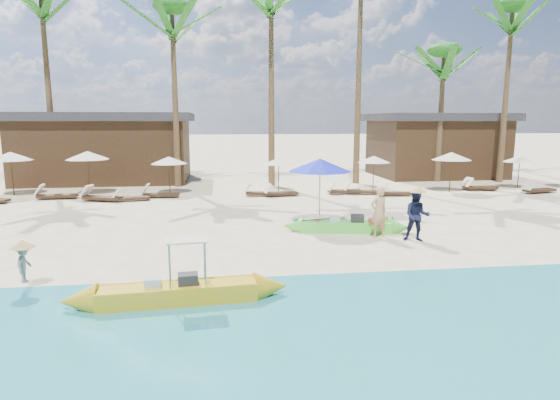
{
  "coord_description": "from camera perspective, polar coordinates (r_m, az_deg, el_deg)",
  "views": [
    {
      "loc": [
        -0.98,
        -13.53,
        3.82
      ],
      "look_at": [
        1.07,
        2.0,
        1.16
      ],
      "focal_mm": 30.0,
      "sensor_mm": 36.0,
      "label": 1
    }
  ],
  "objects": [
    {
      "name": "lounger_10_left",
      "position": [
        28.44,
        28.88,
        1.16
      ],
      "size": [
        1.99,
        0.98,
        0.65
      ],
      "rotation": [
        0.0,
        0.0,
        0.21
      ],
      "color": "#362516",
      "rests_on": "ground"
    },
    {
      "name": "lounger_7_right",
      "position": [
        24.85,
        7.63,
        1.21
      ],
      "size": [
        1.9,
        0.7,
        0.63
      ],
      "rotation": [
        0.0,
        0.0,
        0.07
      ],
      "color": "#362516",
      "rests_on": "ground"
    },
    {
      "name": "lounger_9_left",
      "position": [
        28.17,
        22.82,
        1.52
      ],
      "size": [
        1.92,
        1.15,
        0.62
      ],
      "rotation": [
        0.0,
        0.0,
        -0.35
      ],
      "color": "#362516",
      "rests_on": "ground"
    },
    {
      "name": "lounger_8_left",
      "position": [
        24.72,
        13.72,
        0.92
      ],
      "size": [
        1.69,
        0.68,
        0.56
      ],
      "rotation": [
        0.0,
        0.0,
        -0.11
      ],
      "color": "#362516",
      "rests_on": "ground"
    },
    {
      "name": "lounger_4_left",
      "position": [
        24.01,
        -21.09,
        0.39
      ],
      "size": [
        2.09,
        1.23,
        0.68
      ],
      "rotation": [
        0.0,
        0.0,
        -0.33
      ],
      "color": "#362516",
      "rests_on": "ground"
    },
    {
      "name": "pavilion_east",
      "position": [
        34.49,
        18.36,
        6.46
      ],
      "size": [
        8.8,
        6.6,
        4.3
      ],
      "color": "#362516",
      "rests_on": "ground"
    },
    {
      "name": "lounger_7_left",
      "position": [
        24.9,
        9.6,
        1.14
      ],
      "size": [
        1.78,
        0.87,
        0.58
      ],
      "rotation": [
        0.0,
        0.0,
        -0.21
      ],
      "color": "#362516",
      "rests_on": "ground"
    },
    {
      "name": "palm_4",
      "position": [
        28.28,
        -1.09,
        21.13
      ],
      "size": [
        2.08,
        2.08,
        11.7
      ],
      "color": "brown",
      "rests_on": "ground"
    },
    {
      "name": "lounger_6_left",
      "position": [
        23.99,
        -2.45,
        0.96
      ],
      "size": [
        1.82,
        0.86,
        0.6
      ],
      "rotation": [
        0.0,
        0.0,
        -0.19
      ],
      "color": "#362516",
      "rests_on": "ground"
    },
    {
      "name": "palm_7",
      "position": [
        32.78,
        26.31,
        17.77
      ],
      "size": [
        2.08,
        2.08,
        11.08
      ],
      "color": "brown",
      "rests_on": "ground"
    },
    {
      "name": "green_canoe",
      "position": [
        16.4,
        8.03,
        -3.17
      ],
      "size": [
        4.86,
        1.3,
        0.62
      ],
      "rotation": [
        0.0,
        0.0,
        -0.2
      ],
      "color": "#57E445",
      "rests_on": "ground"
    },
    {
      "name": "lounger_5_left",
      "position": [
        24.25,
        -14.61,
        0.77
      ],
      "size": [
        1.89,
        0.7,
        0.63
      ],
      "rotation": [
        0.0,
        0.0,
        -0.07
      ],
      "color": "#362516",
      "rests_on": "ground"
    },
    {
      "name": "resort_parasol_6",
      "position": [
        25.44,
        -0.17,
        4.75
      ],
      "size": [
        1.77,
        1.77,
        1.83
      ],
      "color": "#362516",
      "rests_on": "ground"
    },
    {
      "name": "palm_6",
      "position": [
        31.43,
        19.3,
        15.03
      ],
      "size": [
        2.08,
        2.08,
        8.51
      ],
      "color": "brown",
      "rests_on": "ground"
    },
    {
      "name": "resort_parasol_9",
      "position": [
        29.9,
        27.2,
        4.48
      ],
      "size": [
        1.81,
        1.81,
        1.86
      ],
      "color": "#362516",
      "rests_on": "ground"
    },
    {
      "name": "vendor_green",
      "position": [
        15.52,
        16.34,
        -1.86
      ],
      "size": [
        0.98,
        0.89,
        1.66
      ],
      "primitive_type": "imported",
      "rotation": [
        0.0,
        0.0,
        -0.39
      ],
      "color": "#131836",
      "rests_on": "ground"
    },
    {
      "name": "yellow_canoe",
      "position": [
        10.33,
        -12.29,
        -10.95
      ],
      "size": [
        5.29,
        0.94,
        1.37
      ],
      "rotation": [
        0.0,
        0.0,
        0.08
      ],
      "color": "gold",
      "rests_on": "ground"
    },
    {
      "name": "pavilion_west",
      "position": [
        31.85,
        -20.36,
        6.12
      ],
      "size": [
        10.8,
        6.6,
        4.3
      ],
      "color": "#362516",
      "rests_on": "ground"
    },
    {
      "name": "palm_3",
      "position": [
        28.3,
        -12.95,
        19.09
      ],
      "size": [
        2.08,
        2.08,
        10.52
      ],
      "color": "brown",
      "rests_on": "ground"
    },
    {
      "name": "lounger_6_right",
      "position": [
        23.87,
        -0.1,
        0.93
      ],
      "size": [
        1.83,
        0.79,
        0.6
      ],
      "rotation": [
        0.0,
        0.0,
        0.15
      ],
      "color": "#362516",
      "rests_on": "ground"
    },
    {
      "name": "resort_parasol_7",
      "position": [
        26.52,
        11.38,
        4.89
      ],
      "size": [
        1.84,
        1.84,
        1.89
      ],
      "color": "#362516",
      "rests_on": "ground"
    },
    {
      "name": "lounger_9_right",
      "position": [
        28.23,
        23.05,
        1.53
      ],
      "size": [
        1.87,
        0.58,
        0.64
      ],
      "rotation": [
        0.0,
        0.0,
        -0.0
      ],
      "color": "#362516",
      "rests_on": "ground"
    },
    {
      "name": "blue_umbrella",
      "position": [
        16.94,
        4.9,
        4.27
      ],
      "size": [
        2.31,
        2.31,
        2.48
      ],
      "color": "#99999E",
      "rests_on": "ground"
    },
    {
      "name": "tourist",
      "position": [
        15.76,
        11.94,
        -1.43
      ],
      "size": [
        0.71,
        0.57,
        1.7
      ],
      "primitive_type": "imported",
      "rotation": [
        0.0,
        0.0,
        3.43
      ],
      "color": "tan",
      "rests_on": "ground"
    },
    {
      "name": "resort_parasol_8",
      "position": [
        26.8,
        20.17,
        5.04
      ],
      "size": [
        2.09,
        2.09,
        2.15
      ],
      "color": "#362516",
      "rests_on": "ground"
    },
    {
      "name": "lounger_3_right",
      "position": [
        25.58,
        -25.81,
        0.59
      ],
      "size": [
        1.95,
        0.63,
        0.66
      ],
      "rotation": [
        0.0,
        0.0,
        0.02
      ],
      "color": "#362516",
      "rests_on": "ground"
    },
    {
      "name": "resort_parasol_4",
      "position": [
        26.38,
        -22.42,
        5.05
      ],
      "size": [
        2.2,
        2.2,
        2.26
      ],
      "color": "#362516",
      "rests_on": "ground"
    },
    {
      "name": "resort_parasol_3",
      "position": [
        27.7,
        -30.02,
        4.64
      ],
      "size": [
        2.18,
        2.18,
        2.25
      ],
      "color": "#362516",
      "rests_on": "ground"
    },
    {
      "name": "wet_sand_strip",
      "position": [
        9.39,
        -0.92,
        -14.33
      ],
      "size": [
        240.0,
        4.5,
        0.01
      ],
      "primitive_type": "cube",
      "color": "tan",
      "rests_on": "ground"
    },
    {
      "name": "ground",
      "position": [
        14.09,
        -3.27,
        -6.1
      ],
      "size": [
        240.0,
        240.0,
        0.0
      ],
      "primitive_type": "plane",
      "color": "#FAE5B8",
      "rests_on": "ground"
    },
    {
      "name": "palm_2",
      "position": [
        30.6,
        -26.93,
        18.74
      ],
      "size": [
        2.08,
        2.08,
        11.33
      ],
      "color": "brown",
      "rests_on": "ground"
    },
    {
      "name": "lounger_4_right",
      "position": [
        23.59,
        -17.91,
        0.33
      ],
      "size": [
        1.76,
        0.82,
        0.58
      ],
      "rotation": [
        0.0,
        0.0,
        0.18
      ],
      "color": "#362516",
      "rests_on": "ground"
    },
    {
      "name": "vendor_yellow",
      "position": [
        12.18,
        -28.72,
        -6.82
      ],
      "size": [
        0.33,
        0.57,
        0.88
      ],
      "primitive_type": "imported",
      "rotation": [
        0.0,
        0.0,
        1.58
      ],
      "color": "gray",
      "rests_on": "ground"
    },
    {
      "name": "resort_parasol_5",
      "position": [
        25.31,
        -13.4,
        4.74
      ],
      "size": [
        1.9,
        1.9,
        1.96
      ],
      "color": "#362516",
      "rests_on": "ground"
    }
  ]
}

